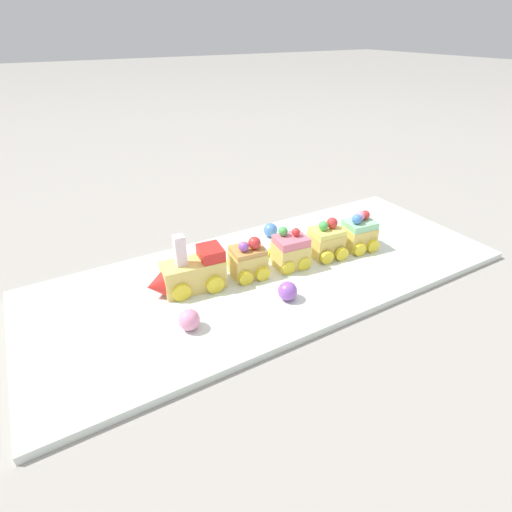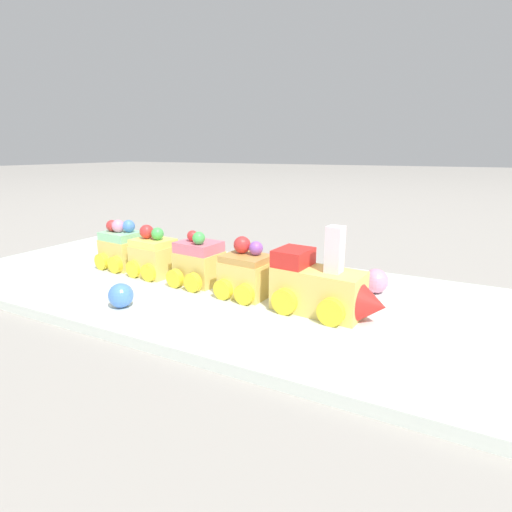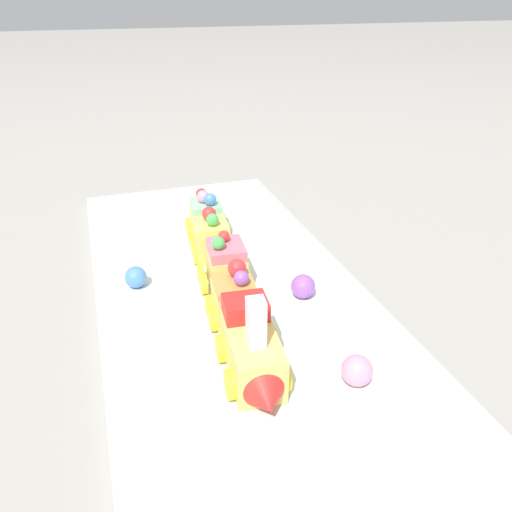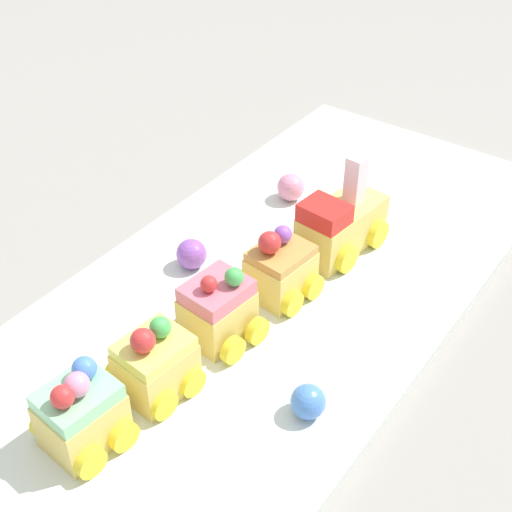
{
  "view_description": "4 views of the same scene",
  "coord_description": "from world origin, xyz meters",
  "views": [
    {
      "loc": [
        0.31,
        0.49,
        0.38
      ],
      "look_at": [
        0.02,
        -0.02,
        0.04
      ],
      "focal_mm": 28.0,
      "sensor_mm": 36.0,
      "label": 1
    },
    {
      "loc": [
        0.26,
        -0.42,
        0.18
      ],
      "look_at": [
        0.04,
        0.01,
        0.06
      ],
      "focal_mm": 28.0,
      "sensor_mm": 36.0,
      "label": 2
    },
    {
      "loc": [
        0.49,
        -0.14,
        0.35
      ],
      "look_at": [
        0.03,
        0.02,
        0.08
      ],
      "focal_mm": 35.0,
      "sensor_mm": 36.0,
      "label": 3
    },
    {
      "loc": [
        -0.38,
        -0.29,
        0.45
      ],
      "look_at": [
        -0.01,
        -0.02,
        0.09
      ],
      "focal_mm": 50.0,
      "sensor_mm": 36.0,
      "label": 4
    }
  ],
  "objects": [
    {
      "name": "ground_plane",
      "position": [
        0.0,
        0.0,
        0.0
      ],
      "size": [
        10.0,
        10.0,
        0.0
      ],
      "primitive_type": "plane",
      "color": "gray"
    },
    {
      "name": "cake_car_lemon",
      "position": [
        -0.11,
        0.0,
        0.04
      ],
      "size": [
        0.06,
        0.07,
        0.07
      ],
      "rotation": [
        0.0,
        0.0,
        -0.1
      ],
      "color": "#EACC66",
      "rests_on": "display_board"
    },
    {
      "name": "gumball_purple",
      "position": [
        0.02,
        0.08,
        0.03
      ],
      "size": [
        0.03,
        0.03,
        0.03
      ],
      "primitive_type": "sphere",
      "color": "#9956C6",
      "rests_on": "display_board"
    },
    {
      "name": "gumball_blue",
      "position": [
        -0.07,
        -0.11,
        0.03
      ],
      "size": [
        0.03,
        0.03,
        0.03
      ],
      "primitive_type": "sphere",
      "color": "#4C84E0",
      "rests_on": "display_board"
    },
    {
      "name": "gumball_pink",
      "position": [
        0.18,
        0.07,
        0.03
      ],
      "size": [
        0.03,
        0.03,
        0.03
      ],
      "primitive_type": "sphere",
      "color": "pink",
      "rests_on": "display_board"
    },
    {
      "name": "cake_car_strawberry",
      "position": [
        -0.04,
        -0.01,
        0.04
      ],
      "size": [
        0.06,
        0.07,
        0.07
      ],
      "rotation": [
        0.0,
        0.0,
        -0.1
      ],
      "color": "#EACC66",
      "rests_on": "display_board"
    },
    {
      "name": "cake_car_mint",
      "position": [
        -0.18,
        0.01,
        0.04
      ],
      "size": [
        0.06,
        0.07,
        0.07
      ],
      "rotation": [
        0.0,
        0.0,
        -0.1
      ],
      "color": "#EACC66",
      "rests_on": "display_board"
    },
    {
      "name": "cake_car_caramel",
      "position": [
        0.04,
        -0.01,
        0.04
      ],
      "size": [
        0.06,
        0.07,
        0.07
      ],
      "rotation": [
        0.0,
        0.0,
        -0.1
      ],
      "color": "#EACC66",
      "rests_on": "display_board"
    },
    {
      "name": "display_board",
      "position": [
        0.0,
        0.0,
        0.01
      ],
      "size": [
        0.81,
        0.32,
        0.01
      ],
      "primitive_type": "cube",
      "color": "silver",
      "rests_on": "ground_plane"
    },
    {
      "name": "cake_train_locomotive",
      "position": [
        0.14,
        -0.02,
        0.04
      ],
      "size": [
        0.13,
        0.07,
        0.1
      ],
      "rotation": [
        0.0,
        0.0,
        -0.1
      ],
      "color": "#EACC66",
      "rests_on": "display_board"
    }
  ]
}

